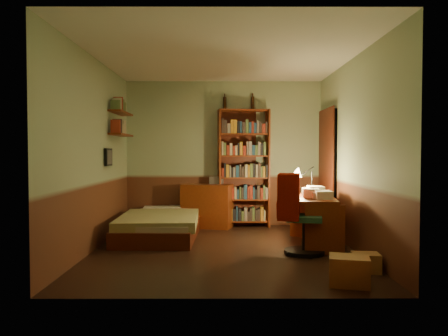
{
  "coord_description": "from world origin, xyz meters",
  "views": [
    {
      "loc": [
        -0.02,
        -5.88,
        1.31
      ],
      "look_at": [
        0.0,
        0.25,
        1.1
      ],
      "focal_mm": 35.0,
      "sensor_mm": 36.0,
      "label": 1
    }
  ],
  "objects_px": {
    "dresser": "(207,206)",
    "mini_stereo": "(217,180)",
    "desk": "(315,221)",
    "bed": "(161,217)",
    "cardboard_box_b": "(366,263)",
    "office_chair": "(304,212)",
    "bookshelf": "(243,168)",
    "cardboard_box_a": "(349,271)",
    "desk_lamp": "(312,177)"
  },
  "relations": [
    {
      "from": "dresser",
      "to": "desk",
      "type": "height_order",
      "value": "dresser"
    },
    {
      "from": "bookshelf",
      "to": "office_chair",
      "type": "relative_size",
      "value": 1.89
    },
    {
      "from": "dresser",
      "to": "desk",
      "type": "distance_m",
      "value": 2.16
    },
    {
      "from": "dresser",
      "to": "mini_stereo",
      "type": "height_order",
      "value": "mini_stereo"
    },
    {
      "from": "cardboard_box_b",
      "to": "bookshelf",
      "type": "bearing_deg",
      "value": 112.15
    },
    {
      "from": "dresser",
      "to": "bookshelf",
      "type": "xyz_separation_m",
      "value": [
        0.64,
        0.08,
        0.66
      ]
    },
    {
      "from": "bookshelf",
      "to": "desk_lamp",
      "type": "distance_m",
      "value": 1.57
    },
    {
      "from": "cardboard_box_a",
      "to": "mini_stereo",
      "type": "bearing_deg",
      "value": 111.32
    },
    {
      "from": "desk",
      "to": "cardboard_box_b",
      "type": "distance_m",
      "value": 1.47
    },
    {
      "from": "bed",
      "to": "desk_lamp",
      "type": "height_order",
      "value": "desk_lamp"
    },
    {
      "from": "office_chair",
      "to": "cardboard_box_a",
      "type": "distance_m",
      "value": 1.41
    },
    {
      "from": "bookshelf",
      "to": "cardboard_box_b",
      "type": "distance_m",
      "value": 3.34
    },
    {
      "from": "desk",
      "to": "cardboard_box_a",
      "type": "height_order",
      "value": "desk"
    },
    {
      "from": "desk_lamp",
      "to": "cardboard_box_a",
      "type": "height_order",
      "value": "desk_lamp"
    },
    {
      "from": "bed",
      "to": "dresser",
      "type": "distance_m",
      "value": 1.06
    },
    {
      "from": "mini_stereo",
      "to": "desk_lamp",
      "type": "xyz_separation_m",
      "value": [
        1.44,
        -1.28,
        0.14
      ]
    },
    {
      "from": "mini_stereo",
      "to": "bookshelf",
      "type": "bearing_deg",
      "value": 3.17
    },
    {
      "from": "cardboard_box_a",
      "to": "cardboard_box_b",
      "type": "height_order",
      "value": "cardboard_box_a"
    },
    {
      "from": "bed",
      "to": "dresser",
      "type": "height_order",
      "value": "dresser"
    },
    {
      "from": "cardboard_box_b",
      "to": "bed",
      "type": "bearing_deg",
      "value": 140.68
    },
    {
      "from": "cardboard_box_a",
      "to": "dresser",
      "type": "bearing_deg",
      "value": 114.38
    },
    {
      "from": "dresser",
      "to": "cardboard_box_b",
      "type": "distance_m",
      "value": 3.44
    },
    {
      "from": "bed",
      "to": "desk_lamp",
      "type": "distance_m",
      "value": 2.43
    },
    {
      "from": "mini_stereo",
      "to": "cardboard_box_b",
      "type": "relative_size",
      "value": 0.81
    },
    {
      "from": "dresser",
      "to": "office_chair",
      "type": "height_order",
      "value": "office_chair"
    },
    {
      "from": "bed",
      "to": "cardboard_box_b",
      "type": "bearing_deg",
      "value": -37.99
    },
    {
      "from": "cardboard_box_a",
      "to": "office_chair",
      "type": "bearing_deg",
      "value": 98.34
    },
    {
      "from": "cardboard_box_b",
      "to": "mini_stereo",
      "type": "bearing_deg",
      "value": 119.27
    },
    {
      "from": "desk",
      "to": "desk_lamp",
      "type": "relative_size",
      "value": 2.37
    },
    {
      "from": "dresser",
      "to": "cardboard_box_b",
      "type": "bearing_deg",
      "value": -42.86
    },
    {
      "from": "desk",
      "to": "cardboard_box_a",
      "type": "xyz_separation_m",
      "value": [
        -0.06,
        -1.9,
        -0.2
      ]
    },
    {
      "from": "office_chair",
      "to": "cardboard_box_b",
      "type": "distance_m",
      "value": 1.09
    },
    {
      "from": "cardboard_box_a",
      "to": "desk_lamp",
      "type": "bearing_deg",
      "value": 87.97
    },
    {
      "from": "desk",
      "to": "cardboard_box_b",
      "type": "bearing_deg",
      "value": -71.92
    },
    {
      "from": "mini_stereo",
      "to": "cardboard_box_a",
      "type": "xyz_separation_m",
      "value": [
        1.36,
        -3.49,
        -0.68
      ]
    },
    {
      "from": "bookshelf",
      "to": "mini_stereo",
      "type": "bearing_deg",
      "value": 167.51
    },
    {
      "from": "dresser",
      "to": "mini_stereo",
      "type": "bearing_deg",
      "value": 52.06
    },
    {
      "from": "mini_stereo",
      "to": "bed",
      "type": "bearing_deg",
      "value": -125.31
    },
    {
      "from": "desk_lamp",
      "to": "cardboard_box_a",
      "type": "bearing_deg",
      "value": -110.29
    },
    {
      "from": "desk",
      "to": "cardboard_box_b",
      "type": "height_order",
      "value": "desk"
    },
    {
      "from": "bed",
      "to": "dresser",
      "type": "bearing_deg",
      "value": 49.83
    },
    {
      "from": "mini_stereo",
      "to": "office_chair",
      "type": "distance_m",
      "value": 2.47
    },
    {
      "from": "office_chair",
      "to": "bookshelf",
      "type": "bearing_deg",
      "value": 119.36
    },
    {
      "from": "mini_stereo",
      "to": "desk_lamp",
      "type": "bearing_deg",
      "value": -33.59
    },
    {
      "from": "mini_stereo",
      "to": "cardboard_box_b",
      "type": "distance_m",
      "value": 3.53
    },
    {
      "from": "bed",
      "to": "cardboard_box_a",
      "type": "xyz_separation_m",
      "value": [
        2.23,
        -2.57,
        -0.16
      ]
    },
    {
      "from": "desk",
      "to": "desk_lamp",
      "type": "distance_m",
      "value": 0.69
    },
    {
      "from": "bookshelf",
      "to": "cardboard_box_b",
      "type": "height_order",
      "value": "bookshelf"
    },
    {
      "from": "desk",
      "to": "office_chair",
      "type": "bearing_deg",
      "value": -106.41
    },
    {
      "from": "bed",
      "to": "office_chair",
      "type": "height_order",
      "value": "office_chair"
    }
  ]
}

